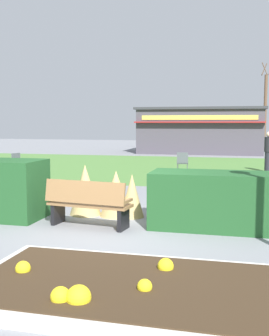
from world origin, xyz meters
name	(u,v)px	position (x,y,z in m)	size (l,w,h in m)	color
ground_plane	(112,230)	(0.00, 0.00, 0.00)	(80.00, 80.00, 0.00)	slate
lawn_patch	(186,168)	(0.00, 11.59, 0.00)	(36.00, 12.00, 0.01)	#4C7A38
flower_bed	(140,289)	(1.23, -2.89, 0.09)	(4.26, 2.27, 0.33)	beige
park_bench	(88,203)	(-0.53, 0.08, 0.48)	(1.75, 0.74, 0.95)	olive
hedge_right	(211,200)	(1.85, 0.63, 0.55)	(2.37, 1.10, 1.10)	#1E4C23
ornamental_grass_behind_left	(116,193)	(-0.27, 1.19, 0.51)	(0.72, 0.72, 1.02)	tan
ornamental_grass_behind_right	(167,196)	(0.82, 1.45, 0.46)	(0.51, 0.51, 0.92)	tan
ornamental_grass_behind_center	(85,190)	(-0.99, 1.17, 0.57)	(0.71, 0.71, 1.14)	tan
ornamental_grass_behind_far	(132,195)	(0.09, 1.18, 0.48)	(0.53, 0.53, 0.96)	tan
trash_bin	(4,191)	(-3.08, 1.25, 0.44)	(0.52, 0.52, 0.88)	#2D4233
food_kiosk	(201,130)	(-0.16, 21.23, 1.54)	(8.38, 4.69, 3.06)	#47424C
cafe_chair_east	(18,163)	(-5.92, 6.97, 0.53)	(0.53, 0.53, 0.89)	#4C5156
cafe_chair_north	(183,161)	(0.19, 9.00, 0.53)	(0.48, 0.48, 0.89)	#4C5156
person_strolling	(268,152)	(3.56, 10.64, 0.86)	(0.34, 0.34, 1.69)	#23232D
parked_car_west_slot	(167,139)	(-3.66, 28.45, 0.64)	(4.27, 2.19, 1.20)	navy
parked_car_center_slot	(228,140)	(1.47, 28.45, 0.64)	(4.24, 2.13, 1.20)	maroon
tree_left_bg	(265,108)	(4.63, 32.65, 3.35)	(0.91, 0.96, 7.43)	brown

